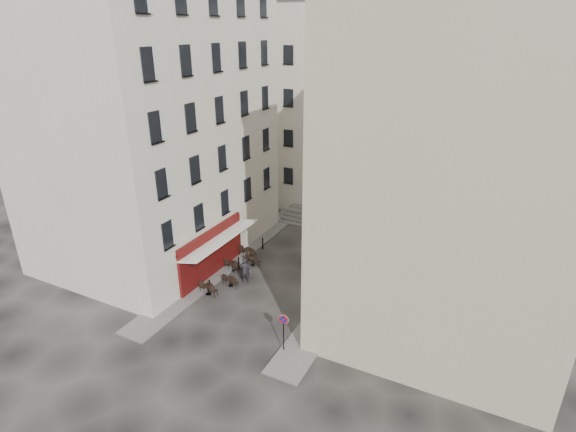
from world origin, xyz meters
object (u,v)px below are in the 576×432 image
Objects in this scene: bistro_table_b at (231,281)px; pedestrian at (245,270)px; no_parking_sign at (283,326)px; bistro_table_a at (209,288)px.

bistro_table_b is 1.17m from pedestrian.
no_parking_sign is at bearing -34.63° from bistro_table_b.
pedestrian is (-5.65, 5.19, -0.75)m from no_parking_sign.
bistro_table_b is at bearing 28.06° from pedestrian.
no_parking_sign reaches higher than bistro_table_a.
bistro_table_a is 0.72× the size of pedestrian.
no_parking_sign is 7.53m from bistro_table_a.
pedestrian is at bearing 127.64° from no_parking_sign.
bistro_table_a is at bearing -115.24° from bistro_table_b.
no_parking_sign is at bearing -21.75° from bistro_table_a.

